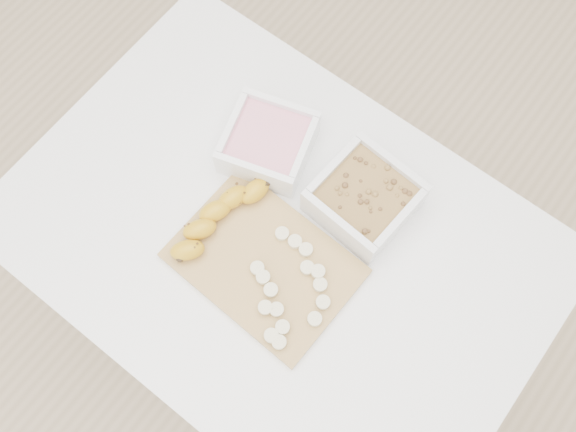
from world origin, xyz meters
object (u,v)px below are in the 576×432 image
Objects in this scene: table at (279,254)px; bowl_granola at (364,198)px; bowl_yogurt at (268,143)px; cutting_board at (264,263)px; banana at (217,219)px.

bowl_granola is (0.09, 0.15, 0.14)m from table.
bowl_yogurt is 0.61× the size of cutting_board.
banana is at bearing 176.26° from cutting_board.
bowl_granola reaches higher than cutting_board.
bowl_granola is (0.21, 0.02, 0.00)m from bowl_yogurt.
bowl_yogurt reaches higher than banana.
banana is (-0.11, -0.05, 0.13)m from table.
banana is (0.02, -0.18, -0.00)m from bowl_yogurt.
bowl_yogurt reaches higher than table.
banana is at bearing -83.59° from bowl_yogurt.
banana is at bearing -156.20° from table.
bowl_granola is 0.83× the size of banana.
cutting_board is at bearing -53.88° from bowl_yogurt.
bowl_yogurt is 0.21m from bowl_granola.
table is 3.12× the size of cutting_board.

